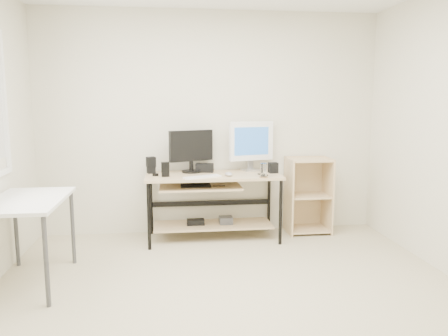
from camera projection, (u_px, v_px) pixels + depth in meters
room at (216, 135)px, 3.21m from camera, size 4.01×4.01×2.62m
desk at (211, 193)px, 4.93m from camera, size 1.50×0.65×0.75m
side_table at (27, 208)px, 3.67m from camera, size 0.60×1.00×0.75m
shelf_unit at (307, 194)px, 5.24m from camera, size 0.50×0.40×0.90m
black_monitor at (191, 148)px, 4.98m from camera, size 0.51×0.26×0.48m
white_imac at (251, 142)px, 5.10m from camera, size 0.54×0.19×0.58m
keyboard at (202, 177)px, 4.68m from camera, size 0.42×0.27×0.01m
mouse at (229, 174)px, 4.78m from camera, size 0.10×0.14×0.04m
center_speaker at (205, 168)px, 5.03m from camera, size 0.22×0.13×0.10m
speaker_left at (151, 165)px, 4.95m from camera, size 0.12×0.12×0.19m
speaker_right at (273, 168)px, 4.98m from camera, size 0.11×0.11×0.12m
audio_controller at (165, 169)px, 4.72m from camera, size 0.09×0.06×0.16m
volume_puck at (155, 175)px, 4.79m from camera, size 0.07×0.07×0.03m
smartphone at (263, 175)px, 4.85m from camera, size 0.10×0.14×0.01m
coaster at (264, 177)px, 4.69m from camera, size 0.12×0.12×0.01m
drinking_glass at (264, 170)px, 4.68m from camera, size 0.10×0.10×0.15m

